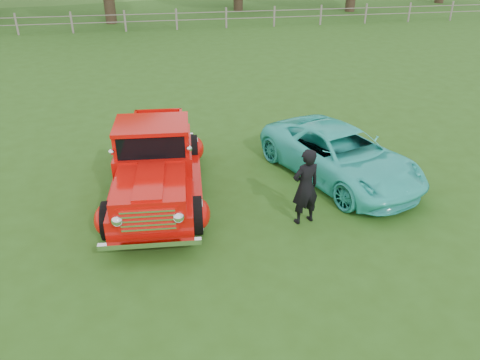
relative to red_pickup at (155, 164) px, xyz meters
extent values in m
plane|color=#274D14|center=(1.70, -2.04, -0.80)|extent=(140.00, 140.00, 0.00)
ellipsoid|color=#326826|center=(-16.30, 55.96, -5.75)|extent=(84.00, 60.00, 18.00)
ellipsoid|color=#326826|center=(21.70, 59.96, -4.65)|extent=(72.00, 52.00, 14.00)
cube|color=gray|center=(1.70, 19.96, -0.25)|extent=(48.00, 0.04, 0.04)
cube|color=gray|center=(1.70, 19.96, 0.15)|extent=(48.00, 0.04, 0.04)
cylinder|color=black|center=(-0.94, -1.45, -0.42)|extent=(0.29, 0.78, 0.76)
cylinder|color=black|center=(0.72, -1.57, -0.42)|extent=(0.29, 0.78, 0.76)
cylinder|color=black|center=(-0.71, 1.64, -0.42)|extent=(0.29, 0.78, 0.76)
cylinder|color=black|center=(0.94, 1.52, -0.42)|extent=(0.29, 0.78, 0.76)
cube|color=#C10B06|center=(0.00, 0.04, -0.22)|extent=(1.89, 4.71, 0.44)
ellipsoid|color=#C10B06|center=(-1.01, -1.44, -0.38)|extent=(0.47, 0.78, 0.54)
ellipsoid|color=#C10B06|center=(0.79, -1.57, -0.38)|extent=(0.47, 0.78, 0.54)
ellipsoid|color=#C10B06|center=(-0.78, 1.65, -0.38)|extent=(0.47, 0.78, 0.54)
ellipsoid|color=#C10B06|center=(1.01, 1.52, -0.38)|extent=(0.47, 0.78, 0.54)
cube|color=#C10B06|center=(-0.11, -1.51, 0.17)|extent=(1.44, 1.69, 0.42)
cube|color=#C10B06|center=(0.00, -0.06, 0.19)|extent=(1.69, 1.46, 0.44)
cube|color=black|center=(0.00, -0.06, 0.66)|extent=(1.52, 1.22, 0.50)
cube|color=#C10B06|center=(0.00, -0.06, 0.94)|extent=(1.60, 1.33, 0.08)
cube|color=#C10B06|center=(0.10, 1.38, 0.15)|extent=(1.32, 2.03, 0.45)
cube|color=white|center=(-0.17, -2.32, 0.05)|extent=(1.07, 0.18, 0.50)
cube|color=white|center=(-0.18, -2.42, -0.38)|extent=(1.81, 0.23, 0.10)
cube|color=white|center=(0.18, 2.45, -0.38)|extent=(1.71, 0.22, 0.10)
imported|color=#33CCBF|center=(4.31, 0.12, -0.19)|extent=(3.38, 4.77, 1.21)
imported|color=black|center=(2.90, -1.59, 0.01)|extent=(0.67, 0.52, 1.62)
camera|label=1|loc=(0.16, -9.29, 4.48)|focal=35.00mm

